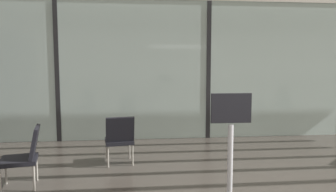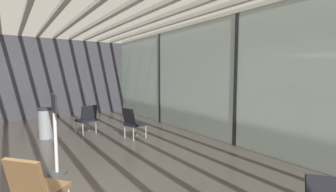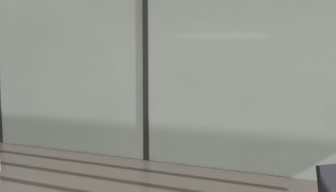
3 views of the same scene
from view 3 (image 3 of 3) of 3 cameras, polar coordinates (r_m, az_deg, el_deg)
The scene contains 3 objects.
glass_curtain_wall at distance 6.30m, azimuth -3.34°, elevation 4.46°, with size 14.00×0.08×3.25m, color #A3B7B2.
window_mullion_1 at distance 6.30m, azimuth -3.34°, elevation 4.46°, with size 0.10×0.12×3.25m, color black.
parked_airplane at distance 10.96m, azimuth 16.47°, elevation 7.27°, with size 12.38×4.27×4.27m.
Camera 3 is at (2.85, -0.42, 1.72)m, focal length 38.75 mm.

